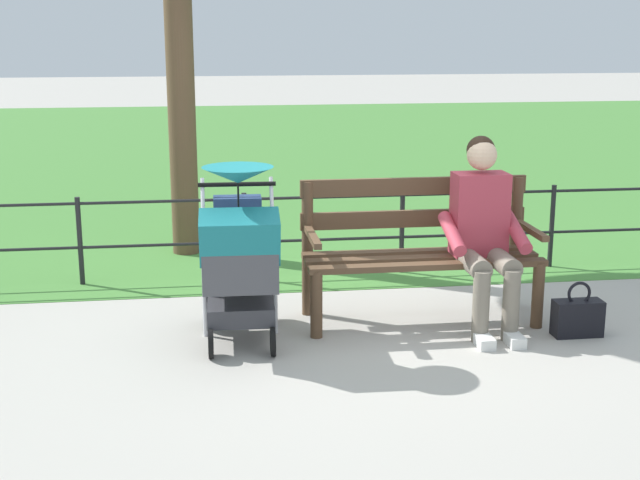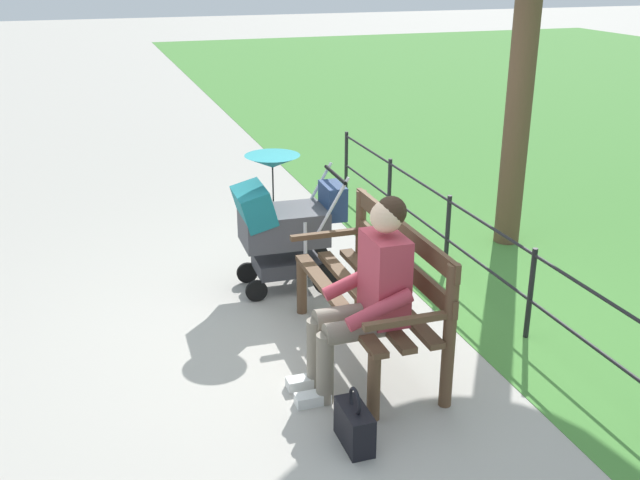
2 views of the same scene
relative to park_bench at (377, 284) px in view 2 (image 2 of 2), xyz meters
name	(u,v)px [view 2 (image 2 of 2)]	position (x,y,z in m)	size (l,w,h in m)	color
ground_plane	(336,323)	(0.49, 0.12, -0.53)	(60.00, 60.00, 0.00)	#ADA89E
park_bench	(377,284)	(0.00, 0.00, 0.00)	(1.60, 0.61, 0.96)	brown
person_on_bench	(368,290)	(-0.38, 0.22, 0.15)	(0.53, 0.74, 1.28)	slate
stroller	(283,221)	(1.24, 0.32, 0.07)	(0.52, 0.90, 1.15)	black
handbag	(354,425)	(-0.95, 0.52, -0.40)	(0.32, 0.14, 0.37)	black
park_fence	(486,253)	(0.49, -1.13, -0.11)	(6.45, 0.04, 0.70)	black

